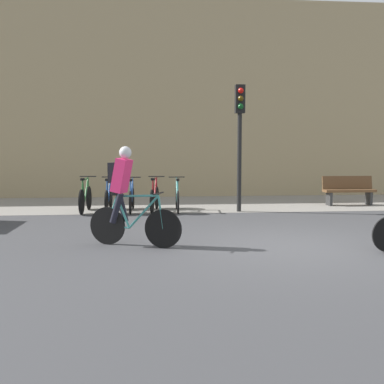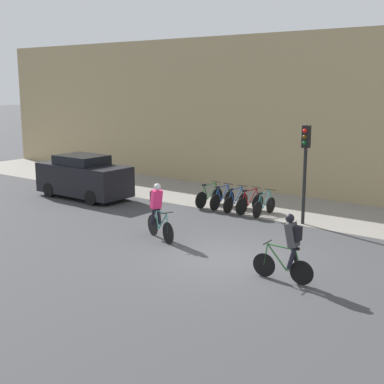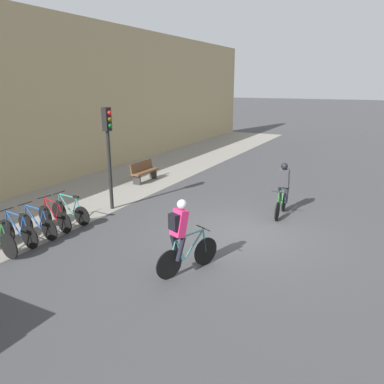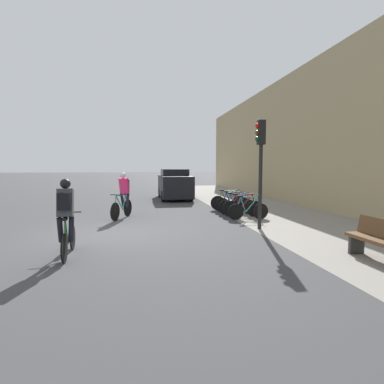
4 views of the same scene
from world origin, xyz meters
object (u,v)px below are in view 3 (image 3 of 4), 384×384
(parked_bike_3, at_px, (54,217))
(parked_bike_4, at_px, (70,211))
(cyclist_pink, at_px, (182,235))
(traffic_light_pole, at_px, (108,140))
(parked_bike_2, at_px, (37,224))
(parked_bike_1, at_px, (18,232))
(bench, at_px, (144,171))
(cyclist_grey, at_px, (283,187))

(parked_bike_3, xyz_separation_m, parked_bike_4, (0.63, -0.00, -0.01))
(cyclist_pink, xyz_separation_m, traffic_light_pole, (2.92, 4.41, 1.46))
(parked_bike_2, relative_size, traffic_light_pole, 0.47)
(parked_bike_1, xyz_separation_m, traffic_light_pole, (3.59, -0.26, 2.01))
(parked_bike_2, xyz_separation_m, bench, (6.60, 0.91, 0.08))
(cyclist_pink, bearing_deg, cyclist_grey, -10.59)
(bench, bearing_deg, parked_bike_2, -172.14)
(parked_bike_4, xyz_separation_m, bench, (5.34, 0.91, 0.09))
(parked_bike_1, bearing_deg, parked_bike_3, 0.01)
(parked_bike_3, bearing_deg, cyclist_pink, -97.28)
(cyclist_grey, relative_size, parked_bike_1, 1.10)
(parked_bike_4, distance_m, bench, 5.42)
(cyclist_pink, bearing_deg, parked_bike_2, 90.38)
(cyclist_grey, bearing_deg, cyclist_pink, 169.41)
(bench, bearing_deg, cyclist_pink, -139.64)
(parked_bike_4, relative_size, bench, 1.01)
(bench, bearing_deg, parked_bike_4, -170.32)
(parked_bike_3, height_order, bench, parked_bike_3)
(cyclist_grey, bearing_deg, parked_bike_2, 132.47)
(parked_bike_2, relative_size, parked_bike_4, 1.02)
(cyclist_pink, relative_size, parked_bike_3, 1.12)
(cyclist_grey, height_order, parked_bike_1, cyclist_grey)
(parked_bike_3, bearing_deg, traffic_light_pole, -6.36)
(cyclist_grey, xyz_separation_m, parked_bike_1, (-5.78, 5.63, -0.56))
(cyclist_pink, height_order, parked_bike_4, cyclist_pink)
(parked_bike_1, bearing_deg, parked_bike_4, -0.02)
(parked_bike_1, distance_m, traffic_light_pole, 4.12)
(parked_bike_4, bearing_deg, cyclist_grey, -55.33)
(cyclist_grey, height_order, traffic_light_pole, traffic_light_pole)
(cyclist_pink, bearing_deg, parked_bike_1, 98.06)
(cyclist_pink, distance_m, bench, 8.63)
(parked_bike_1, xyz_separation_m, bench, (7.23, 0.91, 0.08))
(parked_bike_1, bearing_deg, cyclist_pink, -81.94)
(parked_bike_1, distance_m, parked_bike_2, 0.63)
(parked_bike_2, bearing_deg, parked_bike_1, 179.90)
(traffic_light_pole, height_order, bench, traffic_light_pole)
(parked_bike_4, bearing_deg, cyclist_pink, -104.73)
(bench, bearing_deg, traffic_light_pole, -162.20)
(cyclist_grey, bearing_deg, parked_bike_3, 128.78)
(parked_bike_1, relative_size, bench, 1.01)
(bench, bearing_deg, cyclist_grey, -102.48)
(traffic_light_pole, bearing_deg, parked_bike_1, 175.87)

